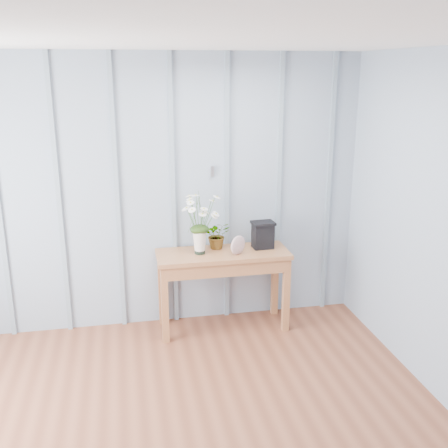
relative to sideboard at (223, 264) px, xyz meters
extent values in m
cube|color=#92A2B6|center=(-0.67, 0.25, 0.61)|extent=(4.00, 0.01, 2.50)
cube|color=white|center=(-0.67, -1.99, 1.86)|extent=(4.00, 4.50, 0.01)
cube|color=silver|center=(-0.05, 0.24, 0.81)|extent=(0.03, 0.01, 0.10)
cube|color=gray|center=(-1.42, 0.24, 0.61)|extent=(0.04, 0.03, 2.50)
cube|color=gray|center=(-0.92, 0.24, 0.61)|extent=(0.04, 0.03, 2.50)
cube|color=gray|center=(-0.42, 0.24, 0.61)|extent=(0.04, 0.03, 2.50)
cube|color=gray|center=(0.08, 0.24, 0.61)|extent=(0.04, 0.03, 2.50)
cube|color=gray|center=(0.58, 0.24, 0.61)|extent=(0.04, 0.03, 2.50)
cube|color=gray|center=(1.08, 0.24, 0.61)|extent=(0.04, 0.03, 2.50)
cube|color=#9B5F37|center=(0.00, 0.00, 0.09)|extent=(1.20, 0.45, 0.04)
cube|color=#9B5F37|center=(0.00, 0.00, 0.01)|extent=(1.13, 0.42, 0.12)
cube|color=#9B5F37|center=(-0.55, -0.18, -0.28)|extent=(0.06, 0.06, 0.71)
cube|color=#9B5F37|center=(0.56, -0.18, -0.28)|extent=(0.06, 0.06, 0.71)
cube|color=#9B5F37|center=(-0.55, 0.18, -0.28)|extent=(0.06, 0.06, 0.71)
cube|color=#9B5F37|center=(0.56, 0.18, -0.28)|extent=(0.06, 0.06, 0.71)
cylinder|color=black|center=(-0.21, 0.00, 0.14)|extent=(0.09, 0.09, 0.06)
cone|color=silver|center=(-0.21, 0.00, 0.23)|extent=(0.14, 0.14, 0.22)
ellipsoid|color=#1D3810|center=(-0.21, 0.00, 0.34)|extent=(0.17, 0.14, 0.09)
imported|color=#1D3810|center=(-0.03, 0.12, 0.24)|extent=(0.24, 0.21, 0.26)
ellipsoid|color=#965264|center=(0.12, -0.09, 0.20)|extent=(0.17, 0.14, 0.18)
cube|color=black|center=(0.38, 0.04, 0.23)|extent=(0.19, 0.15, 0.23)
cube|color=black|center=(0.38, 0.04, 0.35)|extent=(0.22, 0.17, 0.02)
camera|label=1|loc=(-0.87, -4.40, 1.71)|focal=42.00mm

